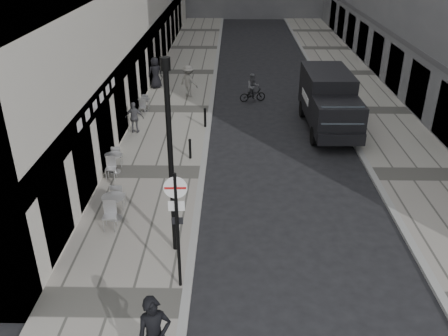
# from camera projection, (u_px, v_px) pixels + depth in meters

# --- Properties ---
(sidewalk) EXTENTS (4.00, 60.00, 0.12)m
(sidewalk) POSITION_uv_depth(u_px,v_px,m) (175.00, 110.00, 26.41)
(sidewalk) COLOR gray
(sidewalk) RESTS_ON ground
(far_sidewalk) EXTENTS (4.00, 60.00, 0.12)m
(far_sidewalk) POSITION_uv_depth(u_px,v_px,m) (373.00, 111.00, 26.23)
(far_sidewalk) COLOR gray
(far_sidewalk) RESTS_ON ground
(walking_man) EXTENTS (0.87, 0.71, 2.07)m
(walking_man) POSITION_uv_depth(u_px,v_px,m) (155.00, 336.00, 10.31)
(walking_man) COLOR black
(walking_man) RESTS_ON sidewalk
(sign_post) EXTENTS (0.61, 0.10, 3.54)m
(sign_post) POSITION_uv_depth(u_px,v_px,m) (177.00, 217.00, 12.32)
(sign_post) COLOR black
(sign_post) RESTS_ON sidewalk
(lamppost) EXTENTS (0.27, 0.27, 6.02)m
(lamppost) POSITION_uv_depth(u_px,v_px,m) (170.00, 152.00, 13.35)
(lamppost) COLOR black
(lamppost) RESTS_ON sidewalk
(bollard_near) EXTENTS (0.11, 0.11, 0.85)m
(bollard_near) POSITION_uv_depth(u_px,v_px,m) (190.00, 149.00, 20.52)
(bollard_near) COLOR black
(bollard_near) RESTS_ON sidewalk
(bollard_far) EXTENTS (0.12, 0.12, 0.93)m
(bollard_far) POSITION_uv_depth(u_px,v_px,m) (205.00, 118.00, 23.80)
(bollard_far) COLOR black
(bollard_far) RESTS_ON sidewalk
(panel_van) EXTENTS (2.29, 5.92, 2.77)m
(panel_van) POSITION_uv_depth(u_px,v_px,m) (329.00, 99.00, 23.43)
(panel_van) COLOR black
(panel_van) RESTS_ON ground
(cyclist) EXTENTS (1.62, 0.89, 1.66)m
(cyclist) POSITION_uv_depth(u_px,v_px,m) (253.00, 91.00, 27.59)
(cyclist) COLOR black
(cyclist) RESTS_ON ground
(pedestrian_a) EXTENTS (0.93, 0.43, 1.55)m
(pedestrian_a) POSITION_uv_depth(u_px,v_px,m) (135.00, 118.00, 22.98)
(pedestrian_a) COLOR #525156
(pedestrian_a) RESTS_ON sidewalk
(pedestrian_b) EXTENTS (1.39, 1.24, 1.87)m
(pedestrian_b) POSITION_uv_depth(u_px,v_px,m) (189.00, 81.00, 27.92)
(pedestrian_b) COLOR gray
(pedestrian_b) RESTS_ON sidewalk
(pedestrian_c) EXTENTS (1.12, 1.03, 1.93)m
(pedestrian_c) POSITION_uv_depth(u_px,v_px,m) (155.00, 73.00, 29.43)
(pedestrian_c) COLOR black
(pedestrian_c) RESTS_ON sidewalk
(cafe_table_near) EXTENTS (0.79, 1.78, 1.01)m
(cafe_table_near) POSITION_uv_depth(u_px,v_px,m) (114.00, 206.00, 16.18)
(cafe_table_near) COLOR #BDBDBF
(cafe_table_near) RESTS_ON sidewalk
(cafe_table_mid) EXTENTS (0.65, 1.48, 0.84)m
(cafe_table_mid) POSITION_uv_depth(u_px,v_px,m) (144.00, 104.00, 25.79)
(cafe_table_mid) COLOR #A3A3A5
(cafe_table_mid) RESTS_ON sidewalk
(cafe_table_far) EXTENTS (0.72, 1.62, 0.92)m
(cafe_table_far) POSITION_uv_depth(u_px,v_px,m) (114.00, 162.00, 19.34)
(cafe_table_far) COLOR silver
(cafe_table_far) RESTS_ON sidewalk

